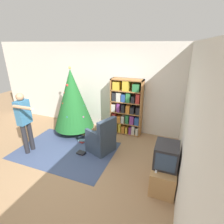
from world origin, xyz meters
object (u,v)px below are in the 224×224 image
Objects in this scene: bookshelf at (126,108)px; television at (166,155)px; standing_person at (24,119)px; christmas_tree at (72,99)px; armchair at (102,140)px.

bookshelf is 3.30× the size of television.
bookshelf is 1.08× the size of standing_person.
christmas_tree is (-2.73, 1.21, 0.39)m from television.
christmas_tree is at bearing 156.14° from television.
television is at bearing -23.86° from christmas_tree.
bookshelf is 0.83× the size of christmas_tree.
christmas_tree reaches higher than armchair.
armchair is at bearing 158.51° from television.
bookshelf is at bearing 126.35° from television.
standing_person is (-0.52, -1.26, -0.17)m from christmas_tree.
armchair is at bearing 110.64° from standing_person.
christmas_tree is 1.37m from standing_person.
armchair is (-1.56, 0.62, -0.35)m from television.
christmas_tree is at bearing -159.50° from bookshelf.
standing_person reaches higher than armchair.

